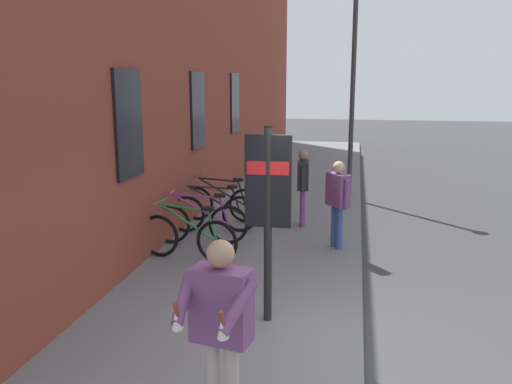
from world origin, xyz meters
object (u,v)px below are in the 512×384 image
object	(u,v)px
bicycle_mid_rack	(200,223)
pedestrian_crossing_street	(338,195)
bicycle_beside_lamp	(214,212)
transit_info_sign	(268,194)
street_lamp	(354,68)
pedestrian_near_bus	(303,180)
tourist_with_hotdogs	(220,318)
bicycle_end_of_row	(221,203)
bicycle_under_window	(188,237)

from	to	relation	value
bicycle_mid_rack	pedestrian_crossing_street	size ratio (longest dim) A/B	1.14
bicycle_beside_lamp	transit_info_sign	xyz separation A→B (m)	(-3.62, -1.66, 1.21)
bicycle_mid_rack	street_lamp	bearing A→B (deg)	-28.44
pedestrian_near_bus	tourist_with_hotdogs	distance (m)	6.59
street_lamp	bicycle_mid_rack	bearing A→B (deg)	151.56
bicycle_beside_lamp	pedestrian_crossing_street	size ratio (longest dim) A/B	1.13
street_lamp	bicycle_beside_lamp	bearing A→B (deg)	147.56
transit_info_sign	bicycle_mid_rack	bearing A→B (deg)	31.06
bicycle_beside_lamp	pedestrian_near_bus	bearing A→B (deg)	-64.98
tourist_with_hotdogs	street_lamp	bearing A→B (deg)	-5.22
bicycle_mid_rack	bicycle_beside_lamp	bearing A→B (deg)	-3.60
bicycle_end_of_row	pedestrian_crossing_street	bearing A→B (deg)	-119.04
bicycle_beside_lamp	transit_info_sign	world-z (taller)	transit_info_sign
pedestrian_near_bus	bicycle_mid_rack	bearing A→B (deg)	132.44
bicycle_end_of_row	street_lamp	size ratio (longest dim) A/B	0.33
bicycle_mid_rack	tourist_with_hotdogs	world-z (taller)	tourist_with_hotdogs
bicycle_end_of_row	tourist_with_hotdogs	bearing A→B (deg)	-165.67
bicycle_mid_rack	pedestrian_near_bus	bearing A→B (deg)	-47.56
bicycle_under_window	pedestrian_near_bus	distance (m)	2.99
bicycle_mid_rack	pedestrian_crossing_street	xyz separation A→B (m)	(0.23, -2.43, 0.56)
bicycle_beside_lamp	bicycle_mid_rack	bearing A→B (deg)	176.40
bicycle_end_of_row	pedestrian_crossing_street	xyz separation A→B (m)	(-1.35, -2.44, 0.56)
bicycle_under_window	bicycle_end_of_row	size ratio (longest dim) A/B	0.99
bicycle_under_window	pedestrian_near_bus	bearing A→B (deg)	-33.86
transit_info_sign	tourist_with_hotdogs	world-z (taller)	transit_info_sign
bicycle_under_window	pedestrian_crossing_street	size ratio (longest dim) A/B	1.14
bicycle_end_of_row	pedestrian_near_bus	bearing A→B (deg)	-91.10
pedestrian_crossing_street	tourist_with_hotdogs	distance (m)	5.32
bicycle_under_window	transit_info_sign	xyz separation A→B (m)	(-1.95, -1.65, 1.21)
bicycle_under_window	street_lamp	world-z (taller)	street_lamp
bicycle_beside_lamp	transit_info_sign	distance (m)	4.16
transit_info_sign	pedestrian_near_bus	distance (m)	4.44
bicycle_end_of_row	tourist_with_hotdogs	distance (m)	6.87
pedestrian_near_bus	street_lamp	world-z (taller)	street_lamp
pedestrian_crossing_street	street_lamp	size ratio (longest dim) A/B	0.29
transit_info_sign	street_lamp	size ratio (longest dim) A/B	0.44
bicycle_beside_lamp	tourist_with_hotdogs	xyz separation A→B (m)	(-5.82, -1.64, 0.66)
bicycle_under_window	bicycle_beside_lamp	size ratio (longest dim) A/B	1.01
bicycle_beside_lamp	tourist_with_hotdogs	world-z (taller)	tourist_with_hotdogs
bicycle_mid_rack	pedestrian_crossing_street	world-z (taller)	pedestrian_crossing_street
bicycle_beside_lamp	street_lamp	distance (m)	5.49
pedestrian_crossing_street	bicycle_mid_rack	bearing A→B (deg)	95.36
bicycle_mid_rack	bicycle_end_of_row	bearing A→B (deg)	0.24
bicycle_under_window	bicycle_mid_rack	distance (m)	0.89
bicycle_end_of_row	bicycle_mid_rack	bearing A→B (deg)	-179.76
pedestrian_near_bus	tourist_with_hotdogs	world-z (taller)	tourist_with_hotdogs
transit_info_sign	pedestrian_crossing_street	size ratio (longest dim) A/B	1.55
tourist_with_hotdogs	street_lamp	size ratio (longest dim) A/B	0.31
transit_info_sign	street_lamp	world-z (taller)	street_lamp
bicycle_end_of_row	street_lamp	xyz separation A→B (m)	(3.18, -2.59, 2.81)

